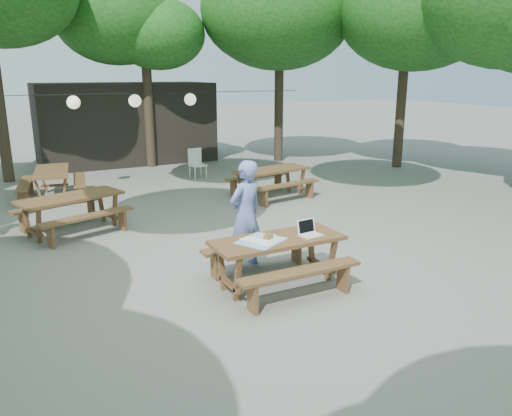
{
  "coord_description": "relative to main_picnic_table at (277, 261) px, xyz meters",
  "views": [
    {
      "loc": [
        -3.67,
        -7.88,
        3.14
      ],
      "look_at": [
        -0.13,
        -1.05,
        1.05
      ],
      "focal_mm": 35.0,
      "sensor_mm": 36.0,
      "label": 1
    }
  ],
  "objects": [
    {
      "name": "ground",
      "position": [
        0.13,
        1.75,
        -0.39
      ],
      "size": [
        80.0,
        80.0,
        0.0
      ],
      "primitive_type": "plane",
      "color": "slate",
      "rests_on": "ground"
    },
    {
      "name": "pavilion",
      "position": [
        0.63,
        12.25,
        1.01
      ],
      "size": [
        6.0,
        3.0,
        2.8
      ],
      "primitive_type": "cube",
      "color": "black",
      "rests_on": "ground"
    },
    {
      "name": "main_picnic_table",
      "position": [
        0.0,
        0.0,
        0.0
      ],
      "size": [
        2.0,
        1.58,
        0.75
      ],
      "color": "#4E391B",
      "rests_on": "ground"
    },
    {
      "name": "picnic_table_nw",
      "position": [
        -2.38,
        4.23,
        0.0
      ],
      "size": [
        2.3,
        2.1,
        0.75
      ],
      "rotation": [
        0.0,
        0.0,
        0.32
      ],
      "color": "#4E391B",
      "rests_on": "ground"
    },
    {
      "name": "picnic_table_ne",
      "position": [
        2.64,
        4.92,
        0.0
      ],
      "size": [
        2.13,
        1.87,
        0.75
      ],
      "rotation": [
        0.0,
        0.0,
        0.16
      ],
      "color": "#4E391B",
      "rests_on": "ground"
    },
    {
      "name": "picnic_table_far_w",
      "position": [
        -2.42,
        7.37,
        0.0
      ],
      "size": [
        1.82,
        2.1,
        0.75
      ],
      "rotation": [
        0.0,
        0.0,
        1.43
      ],
      "color": "#4E391B",
      "rests_on": "ground"
    },
    {
      "name": "woman",
      "position": [
        -0.08,
        0.92,
        0.51
      ],
      "size": [
        0.76,
        0.62,
        1.8
      ],
      "primitive_type": "imported",
      "rotation": [
        0.0,
        0.0,
        3.47
      ],
      "color": "#7080CC",
      "rests_on": "ground"
    },
    {
      "name": "plastic_chair",
      "position": [
        1.83,
        8.12,
        -0.13
      ],
      "size": [
        0.48,
        0.48,
        0.9
      ],
      "rotation": [
        0.0,
        0.0,
        0.09
      ],
      "color": "silver",
      "rests_on": "ground"
    },
    {
      "name": "laptop",
      "position": [
        0.5,
        -0.08,
        0.42
      ],
      "size": [
        0.36,
        0.3,
        0.24
      ],
      "rotation": [
        0.0,
        0.0,
        0.12
      ],
      "color": "white",
      "rests_on": "main_picnic_table"
    },
    {
      "name": "tabletop_clutter",
      "position": [
        -0.26,
        0.01,
        0.37
      ],
      "size": [
        0.83,
        0.79,
        0.08
      ],
      "color": "teal",
      "rests_on": "main_picnic_table"
    },
    {
      "name": "paper_lanterns",
      "position": [
        -0.06,
        7.75,
        2.02
      ],
      "size": [
        9.0,
        0.34,
        0.38
      ],
      "color": "black",
      "rests_on": "ground"
    }
  ]
}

